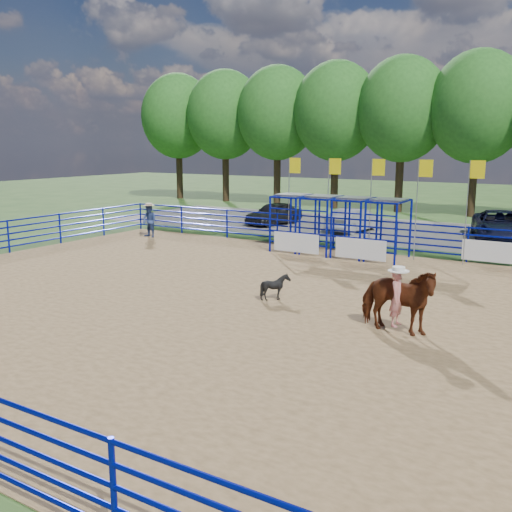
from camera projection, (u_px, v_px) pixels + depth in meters
name	position (u px, v px, depth m)	size (l,w,h in m)	color
ground	(289.00, 311.00, 16.78)	(120.00, 120.00, 0.00)	#3D6127
arena_dirt	(289.00, 310.00, 16.78)	(30.00, 20.00, 0.02)	#A17E50
gravel_strip	(436.00, 234.00, 31.02)	(40.00, 10.00, 0.01)	gray
horse_and_rider	(397.00, 297.00, 14.59)	(2.16, 1.08, 2.49)	#622B13
calf	(275.00, 287.00, 17.80)	(0.68, 0.77, 0.85)	black
spectator_cowboy	(149.00, 220.00, 29.71)	(0.90, 0.74, 1.76)	navy
car_a	(274.00, 213.00, 34.55)	(1.61, 3.99, 1.36)	black
car_b	(355.00, 220.00, 31.78)	(1.39, 3.99, 1.31)	gray
car_c	(500.00, 226.00, 28.81)	(2.48, 5.38, 1.50)	black
perimeter_fence	(289.00, 286.00, 16.64)	(30.10, 20.10, 1.50)	#0711A1
chute_assembly	(346.00, 227.00, 24.91)	(19.32, 2.41, 4.20)	#0711A1
treeline	(478.00, 101.00, 37.10)	(56.40, 6.40, 11.24)	#3F2B19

